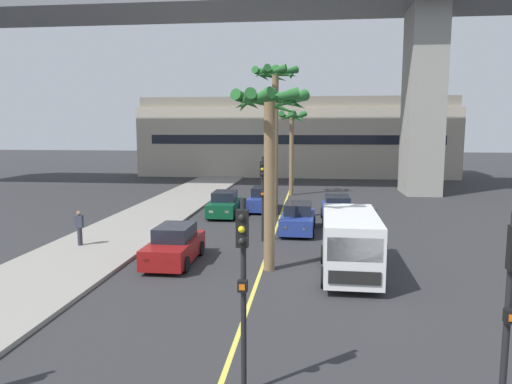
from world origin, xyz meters
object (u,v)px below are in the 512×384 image
at_px(car_queue_second, 337,210).
at_px(delivery_van, 350,243).
at_px(car_queue_fifth, 298,219).
at_px(palm_tree_far_median, 269,124).
at_px(car_queue_front, 263,200).
at_px(traffic_light_median_near, 243,270).
at_px(pedestrian_near_crosswalk, 79,227).
at_px(car_queue_fourth, 174,246).
at_px(traffic_light_median_far, 263,187).
at_px(palm_tree_mid_median, 292,127).
at_px(car_queue_third, 224,205).
at_px(traffic_light_right_far_corner, 511,298).
at_px(palm_tree_near_median, 275,98).

distance_m(car_queue_second, delivery_van, 10.51).
relative_size(car_queue_fifth, palm_tree_far_median, 0.58).
bearing_deg(car_queue_front, traffic_light_median_near, -85.24).
xyz_separation_m(car_queue_fifth, pedestrian_near_crosswalk, (-9.98, -4.70, 0.28)).
bearing_deg(car_queue_fourth, traffic_light_median_far, 51.57).
xyz_separation_m(car_queue_fifth, delivery_van, (2.18, -7.48, 0.57)).
height_order(car_queue_fifth, palm_tree_mid_median, palm_tree_mid_median).
distance_m(car_queue_third, palm_tree_mid_median, 11.73).
height_order(car_queue_third, traffic_light_median_far, traffic_light_median_far).
bearing_deg(car_queue_third, delivery_van, -59.29).
distance_m(traffic_light_right_far_corner, palm_tree_near_median, 21.36).
relative_size(palm_tree_far_median, pedestrian_near_crosswalk, 4.40).
bearing_deg(pedestrian_near_crosswalk, car_queue_fifth, 25.21).
distance_m(car_queue_fourth, pedestrian_near_crosswalk, 5.38).
xyz_separation_m(car_queue_fourth, traffic_light_median_far, (3.26, 4.11, 1.99)).
height_order(traffic_light_right_far_corner, palm_tree_far_median, palm_tree_far_median).
distance_m(delivery_van, traffic_light_right_far_corner, 9.96).
distance_m(car_queue_third, palm_tree_far_median, 12.95).
bearing_deg(traffic_light_median_near, car_queue_fourth, 113.95).
bearing_deg(car_queue_fourth, traffic_light_median_near, -66.05).
relative_size(car_queue_front, palm_tree_far_median, 0.58).
height_order(car_queue_fourth, palm_tree_far_median, palm_tree_far_median).
xyz_separation_m(car_queue_second, palm_tree_far_median, (-3.18, -10.10, 5.01)).
bearing_deg(palm_tree_mid_median, traffic_light_right_far_corner, -80.84).
bearing_deg(traffic_light_median_far, palm_tree_near_median, 87.90).
height_order(car_queue_fourth, car_queue_fifth, same).
height_order(car_queue_front, pedestrian_near_crosswalk, pedestrian_near_crosswalk).
height_order(delivery_van, palm_tree_mid_median, palm_tree_mid_median).
xyz_separation_m(delivery_van, traffic_light_median_near, (-2.85, -8.62, 1.43)).
xyz_separation_m(palm_tree_near_median, palm_tree_mid_median, (0.52, 11.22, -1.67)).
bearing_deg(car_queue_fifth, car_queue_third, 138.51).
relative_size(car_queue_front, traffic_light_median_near, 0.98).
height_order(car_queue_front, traffic_light_median_near, traffic_light_median_near).
bearing_deg(car_queue_second, car_queue_fifth, -126.75).
bearing_deg(car_queue_fifth, palm_tree_mid_median, 93.81).
bearing_deg(delivery_van, car_queue_front, 108.62).
bearing_deg(car_queue_second, car_queue_fourth, -126.95).
bearing_deg(car_queue_third, traffic_light_right_far_corner, -67.43).
bearing_deg(car_queue_third, car_queue_fourth, -90.83).
distance_m(car_queue_front, traffic_light_median_far, 9.26).
xyz_separation_m(car_queue_second, car_queue_fourth, (-7.17, -9.54, 0.00)).
xyz_separation_m(car_queue_second, delivery_van, (-0.07, -10.49, 0.57)).
relative_size(car_queue_second, palm_tree_near_median, 0.45).
relative_size(car_queue_fourth, palm_tree_far_median, 0.58).
bearing_deg(traffic_light_median_near, palm_tree_mid_median, 90.52).
height_order(car_queue_fourth, traffic_light_median_far, traffic_light_median_far).
distance_m(car_queue_front, traffic_light_median_near, 22.86).
bearing_deg(car_queue_front, car_queue_fourth, -100.23).
distance_m(car_queue_front, car_queue_second, 5.99).
height_order(car_queue_front, palm_tree_far_median, palm_tree_far_median).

